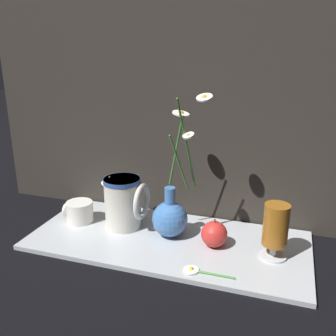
{
  "coord_description": "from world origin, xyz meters",
  "views": [
    {
      "loc": [
        0.28,
        -0.84,
        0.5
      ],
      "look_at": [
        0.0,
        0.0,
        0.21
      ],
      "focal_mm": 40.0,
      "sensor_mm": 36.0,
      "label": 1
    }
  ],
  "objects_px": {
    "ceramic_pitcher": "(124,201)",
    "vase_with_flowers": "(172,215)",
    "orange_fruit": "(214,234)",
    "tea_glass": "(276,227)",
    "yellow_mug": "(79,212)"
  },
  "relations": [
    {
      "from": "yellow_mug",
      "to": "vase_with_flowers",
      "type": "bearing_deg",
      "value": 0.34
    },
    {
      "from": "ceramic_pitcher",
      "to": "tea_glass",
      "type": "distance_m",
      "value": 0.41
    },
    {
      "from": "ceramic_pitcher",
      "to": "orange_fruit",
      "type": "xyz_separation_m",
      "value": [
        0.26,
        -0.03,
        -0.05
      ]
    },
    {
      "from": "vase_with_flowers",
      "to": "tea_glass",
      "type": "height_order",
      "value": "vase_with_flowers"
    },
    {
      "from": "ceramic_pitcher",
      "to": "vase_with_flowers",
      "type": "bearing_deg",
      "value": -3.77
    },
    {
      "from": "tea_glass",
      "to": "orange_fruit",
      "type": "xyz_separation_m",
      "value": [
        -0.15,
        0.01,
        -0.05
      ]
    },
    {
      "from": "ceramic_pitcher",
      "to": "tea_glass",
      "type": "height_order",
      "value": "ceramic_pitcher"
    },
    {
      "from": "ceramic_pitcher",
      "to": "orange_fruit",
      "type": "relative_size",
      "value": 2.05
    },
    {
      "from": "vase_with_flowers",
      "to": "ceramic_pitcher",
      "type": "relative_size",
      "value": 2.5
    },
    {
      "from": "orange_fruit",
      "to": "tea_glass",
      "type": "bearing_deg",
      "value": -2.45
    },
    {
      "from": "vase_with_flowers",
      "to": "yellow_mug",
      "type": "distance_m",
      "value": 0.28
    },
    {
      "from": "vase_with_flowers",
      "to": "yellow_mug",
      "type": "xyz_separation_m",
      "value": [
        -0.28,
        -0.0,
        -0.03
      ]
    },
    {
      "from": "yellow_mug",
      "to": "orange_fruit",
      "type": "distance_m",
      "value": 0.4
    },
    {
      "from": "vase_with_flowers",
      "to": "ceramic_pitcher",
      "type": "height_order",
      "value": "vase_with_flowers"
    },
    {
      "from": "yellow_mug",
      "to": "orange_fruit",
      "type": "relative_size",
      "value": 1.15
    }
  ]
}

